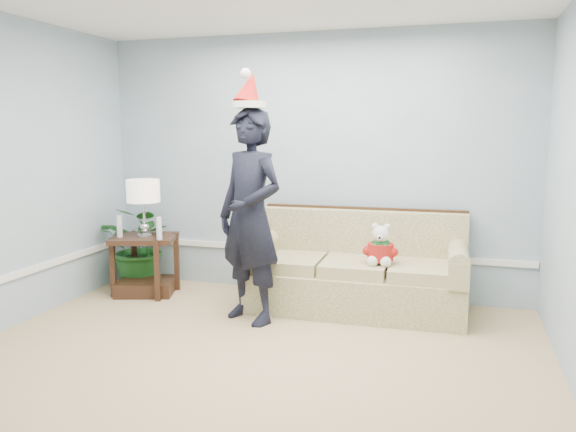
# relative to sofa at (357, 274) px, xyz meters

# --- Properties ---
(room_shell) EXTENTS (4.54, 5.04, 2.74)m
(room_shell) POSITION_rel_sofa_xyz_m (-0.58, -2.07, 1.01)
(room_shell) COLOR tan
(room_shell) RESTS_ON ground
(wainscot_trim) EXTENTS (4.49, 4.99, 0.06)m
(wainscot_trim) POSITION_rel_sofa_xyz_m (-1.75, -0.90, 0.11)
(wainscot_trim) COLOR white
(wainscot_trim) RESTS_ON room_shell
(sofa) EXTENTS (2.05, 0.92, 0.95)m
(sofa) POSITION_rel_sofa_xyz_m (0.00, 0.00, 0.00)
(sofa) COLOR #606831
(sofa) RESTS_ON room_shell
(side_table) EXTENTS (0.77, 0.71, 0.62)m
(side_table) POSITION_rel_sofa_xyz_m (-2.23, -0.15, -0.10)
(side_table) COLOR #362013
(side_table) RESTS_ON room_shell
(table_lamp) EXTENTS (0.34, 0.34, 0.60)m
(table_lamp) POSITION_rel_sofa_xyz_m (-2.18, -0.21, 0.74)
(table_lamp) COLOR silver
(table_lamp) RESTS_ON side_table
(candle_pair) EXTENTS (0.52, 0.06, 0.23)m
(candle_pair) POSITION_rel_sofa_xyz_m (-2.20, -0.28, 0.39)
(candle_pair) COLOR silver
(candle_pair) RESTS_ON side_table
(houseplant) EXTENTS (0.85, 0.75, 0.90)m
(houseplant) POSITION_rel_sofa_xyz_m (-2.42, 0.10, 0.11)
(houseplant) COLOR #1C591F
(houseplant) RESTS_ON room_shell
(man) EXTENTS (0.83, 0.71, 1.91)m
(man) POSITION_rel_sofa_xyz_m (-0.86, -0.62, 0.62)
(man) COLOR black
(man) RESTS_ON room_shell
(santa_hat) EXTENTS (0.39, 0.41, 0.34)m
(santa_hat) POSITION_rel_sofa_xyz_m (-0.86, -0.60, 1.71)
(santa_hat) COLOR silver
(santa_hat) RESTS_ON man
(teddy_bear) EXTENTS (0.24, 0.27, 0.39)m
(teddy_bear) POSITION_rel_sofa_xyz_m (0.24, -0.19, 0.30)
(teddy_bear) COLOR silver
(teddy_bear) RESTS_ON sofa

